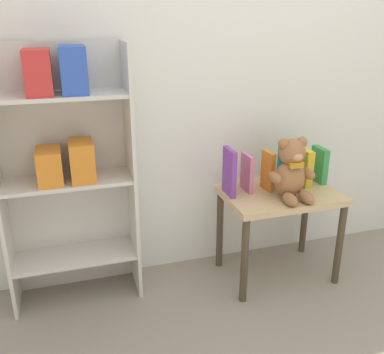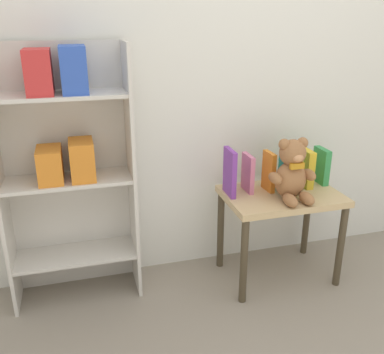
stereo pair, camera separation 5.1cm
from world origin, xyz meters
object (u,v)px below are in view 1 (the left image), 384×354
(bookshelf_side, at_px, (66,159))
(book_standing_pink, at_px, (247,173))
(book_standing_green, at_px, (319,165))
(book_standing_orange, at_px, (268,171))
(teddy_bear, at_px, (291,171))
(book_standing_teal, at_px, (286,168))
(display_table, at_px, (280,205))
(book_standing_yellow, at_px, (304,167))
(book_standing_purple, at_px, (229,172))

(bookshelf_side, relative_size, book_standing_pink, 6.37)
(book_standing_green, bearing_deg, book_standing_orange, -174.43)
(teddy_bear, bearing_deg, book_standing_teal, 70.93)
(bookshelf_side, height_order, book_standing_teal, bookshelf_side)
(display_table, bearing_deg, book_standing_orange, 132.85)
(book_standing_teal, distance_m, book_standing_green, 0.23)
(book_standing_pink, relative_size, book_standing_green, 1.02)
(bookshelf_side, xyz_separation_m, book_standing_orange, (1.07, -0.11, -0.14))
(book_standing_orange, bearing_deg, display_table, -49.70)
(bookshelf_side, distance_m, display_table, 1.19)
(bookshelf_side, xyz_separation_m, book_standing_teal, (1.19, -0.10, -0.14))
(display_table, relative_size, book_standing_green, 3.08)
(book_standing_yellow, xyz_separation_m, book_standing_green, (0.12, 0.03, -0.00))
(book_standing_orange, height_order, book_standing_teal, book_standing_teal)
(display_table, height_order, book_standing_teal, book_standing_teal)
(book_standing_pink, xyz_separation_m, book_standing_green, (0.46, 0.01, -0.00))
(book_standing_yellow, relative_size, book_standing_green, 1.04)
(display_table, xyz_separation_m, book_standing_green, (0.29, 0.09, 0.19))
(book_standing_pink, bearing_deg, display_table, -25.49)
(display_table, xyz_separation_m, book_standing_pink, (-0.17, 0.08, 0.19))
(bookshelf_side, height_order, display_table, bookshelf_side)
(display_table, height_order, teddy_bear, teddy_bear)
(teddy_bear, bearing_deg, bookshelf_side, 167.72)
(bookshelf_side, distance_m, book_standing_pink, 0.97)
(display_table, xyz_separation_m, book_standing_teal, (0.06, 0.07, 0.20))
(teddy_bear, bearing_deg, display_table, 95.39)
(book_standing_purple, bearing_deg, display_table, -11.08)
(book_standing_orange, bearing_deg, book_standing_green, 1.99)
(book_standing_pink, xyz_separation_m, book_standing_yellow, (0.35, -0.02, 0.00))
(teddy_bear, xyz_separation_m, book_standing_orange, (-0.07, 0.14, -0.04))
(teddy_bear, height_order, book_standing_green, teddy_bear)
(book_standing_orange, xyz_separation_m, book_standing_green, (0.35, 0.03, -0.01))
(book_standing_teal, bearing_deg, bookshelf_side, 172.79)
(book_standing_teal, bearing_deg, book_standing_purple, 178.54)
(book_standing_orange, xyz_separation_m, book_standing_yellow, (0.23, 0.00, -0.00))
(bookshelf_side, distance_m, teddy_bear, 1.17)
(book_standing_purple, distance_m, book_standing_yellow, 0.46)
(display_table, relative_size, book_standing_orange, 2.87)
(book_standing_teal, xyz_separation_m, book_standing_yellow, (0.12, -0.00, -0.01))
(bookshelf_side, bearing_deg, teddy_bear, -12.28)
(book_standing_orange, distance_m, book_standing_yellow, 0.23)
(book_standing_pink, bearing_deg, book_standing_green, 1.12)
(teddy_bear, relative_size, book_standing_yellow, 1.54)
(book_standing_pink, relative_size, book_standing_orange, 0.95)
(bookshelf_side, relative_size, teddy_bear, 4.03)
(teddy_bear, distance_m, book_standing_green, 0.33)
(book_standing_green, bearing_deg, book_standing_pink, -178.27)
(book_standing_pink, bearing_deg, bookshelf_side, 175.34)
(bookshelf_side, xyz_separation_m, teddy_bear, (1.14, -0.25, -0.10))
(book_standing_purple, relative_size, book_standing_yellow, 1.19)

